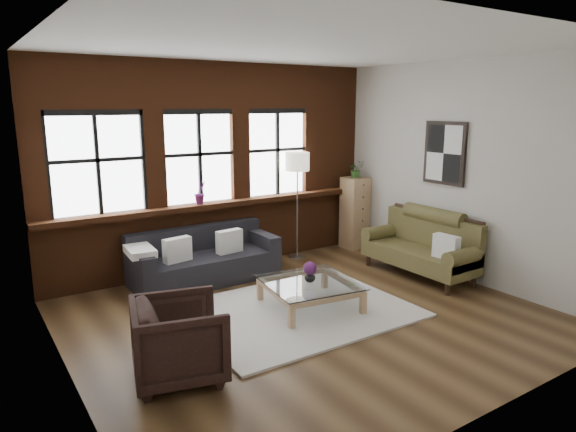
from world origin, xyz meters
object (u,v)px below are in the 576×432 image
vase (310,276)px  drawer_chest (355,213)px  dark_sofa (205,256)px  vintage_settee (419,244)px  floor_lamp (297,201)px  armchair (179,340)px  coffee_table (310,295)px

vase → drawer_chest: size_ratio=0.11×
dark_sofa → vase: (0.67, -1.70, 0.04)m
vintage_settee → floor_lamp: (-0.99, 1.83, 0.48)m
armchair → vase: bearing=-56.6°
armchair → floor_lamp: 4.18m
vintage_settee → drawer_chest: 1.78m
dark_sofa → coffee_table: (0.67, -1.70, -0.21)m
drawer_chest → armchair: bearing=-149.6°
armchair → coffee_table: (2.04, 0.70, -0.21)m
vintage_settee → coffee_table: (-2.13, -0.12, -0.32)m
vase → floor_lamp: size_ratio=0.07×
coffee_table → drawer_chest: 3.05m
armchair → vase: 2.15m
drawer_chest → floor_lamp: (-1.22, 0.07, 0.33)m
drawer_chest → coffee_table: bearing=-141.5°
coffee_table → floor_lamp: floor_lamp is taller
dark_sofa → vintage_settee: (2.81, -1.58, 0.11)m
dark_sofa → floor_lamp: size_ratio=1.10×
floor_lamp → coffee_table: bearing=-120.5°
coffee_table → drawer_chest: drawer_chest is taller
dark_sofa → drawer_chest: drawer_chest is taller
coffee_table → vase: bearing=45.0°
drawer_chest → floor_lamp: bearing=176.6°
vintage_settee → coffee_table: bearing=-176.7°
dark_sofa → floor_lamp: floor_lamp is taller
dark_sofa → vase: dark_sofa is taller
armchair → drawer_chest: drawer_chest is taller
dark_sofa → floor_lamp: 1.93m
coffee_table → vase: size_ratio=7.54×
armchair → vase: (2.04, 0.70, 0.04)m
floor_lamp → vintage_settee: bearing=-61.7°
armchair → floor_lamp: (3.18, 2.65, 0.58)m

